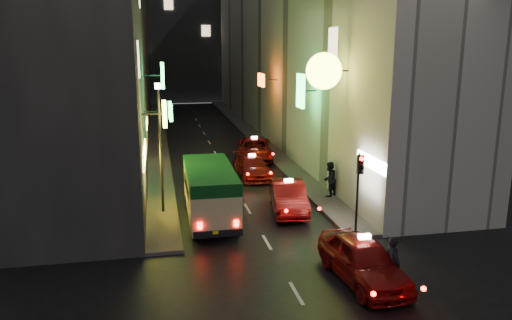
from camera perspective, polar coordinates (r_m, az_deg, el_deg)
building_left at (r=44.83m, az=-16.58°, el=13.65°), size 7.54×52.00×18.00m
building_right at (r=46.35m, az=4.15°, el=14.11°), size 8.13×52.00×18.00m
building_far at (r=76.85m, az=-8.46°, el=15.06°), size 30.00×10.00×22.00m
sidewalk_left at (r=45.39m, az=-11.13°, el=2.60°), size 1.50×52.00×0.15m
sidewalk_right at (r=46.20m, az=-0.53°, el=3.02°), size 1.50×52.00×0.15m
minibus at (r=23.27m, az=-5.31°, el=-3.15°), size 2.19×6.07×2.61m
taxi_near at (r=18.08m, az=12.18°, el=-10.74°), size 2.81×5.92×2.00m
taxi_second at (r=24.84m, az=3.73°, el=-3.93°), size 3.02×5.76×1.92m
taxi_third at (r=31.18m, az=-0.44°, el=-0.57°), size 2.15×4.91×1.71m
taxi_far at (r=35.96m, az=-0.19°, el=1.45°), size 3.21×5.89×1.95m
pedestrian_crossing at (r=17.79m, az=15.39°, el=-10.89°), size 0.54×0.75×2.09m
pedestrian_sidewalk at (r=26.95m, az=8.37°, el=-1.92°), size 0.94×0.90×2.14m
traffic_light at (r=21.58m, az=11.73°, el=-1.81°), size 0.26×0.43×3.50m
lamp_post at (r=24.08m, az=-10.90°, el=2.30°), size 0.28×0.28×6.22m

